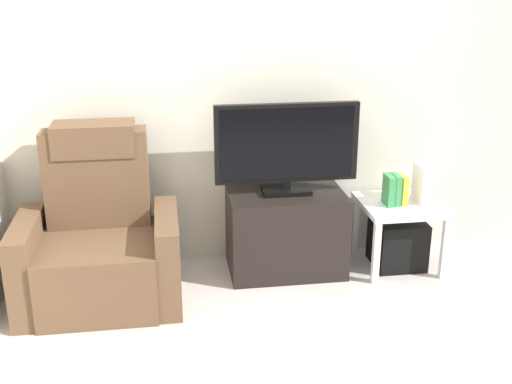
% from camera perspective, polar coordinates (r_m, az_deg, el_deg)
% --- Properties ---
extents(ground_plane, '(6.40, 6.40, 0.00)m').
position_cam_1_polar(ground_plane, '(3.77, 5.07, -12.45)').
color(ground_plane, '#BCB2AD').
extents(wall_back, '(6.40, 0.06, 2.60)m').
position_cam_1_polar(wall_back, '(4.36, 2.13, 10.40)').
color(wall_back, beige).
rests_on(wall_back, ground).
extents(tv_stand, '(0.78, 0.49, 0.56)m').
position_cam_1_polar(tv_stand, '(4.35, 2.63, -3.60)').
color(tv_stand, black).
rests_on(tv_stand, ground).
extents(television, '(0.95, 0.20, 0.60)m').
position_cam_1_polar(television, '(4.17, 2.71, 4.10)').
color(television, black).
rests_on(television, tv_stand).
extents(recliner_armchair, '(0.98, 0.78, 1.08)m').
position_cam_1_polar(recliner_armchair, '(4.09, -13.86, -4.38)').
color(recliner_armchair, brown).
rests_on(recliner_armchair, ground).
extents(side_table, '(0.54, 0.54, 0.47)m').
position_cam_1_polar(side_table, '(4.50, 12.75, -1.81)').
color(side_table, white).
rests_on(side_table, ground).
extents(subwoofer_box, '(0.34, 0.34, 0.34)m').
position_cam_1_polar(subwoofer_box, '(4.58, 12.54, -4.41)').
color(subwoofer_box, black).
rests_on(subwoofer_box, ground).
extents(book_leftmost, '(0.05, 0.14, 0.21)m').
position_cam_1_polar(book_leftmost, '(4.38, 11.79, 0.18)').
color(book_leftmost, '#388C4C').
rests_on(book_leftmost, side_table).
extents(book_middle, '(0.04, 0.13, 0.21)m').
position_cam_1_polar(book_middle, '(4.40, 12.39, 0.22)').
color(book_middle, '#388C4C').
rests_on(book_middle, side_table).
extents(book_rightmost, '(0.04, 0.11, 0.20)m').
position_cam_1_polar(book_rightmost, '(4.42, 13.02, 0.17)').
color(book_rightmost, gold).
rests_on(book_rightmost, side_table).
extents(game_console, '(0.07, 0.20, 0.26)m').
position_cam_1_polar(game_console, '(4.49, 14.62, 0.76)').
color(game_console, white).
rests_on(game_console, side_table).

